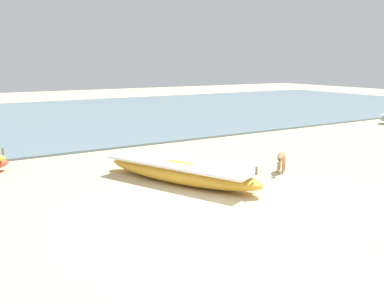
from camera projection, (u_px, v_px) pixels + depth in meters
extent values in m
plane|color=beige|center=(217.00, 212.00, 8.64)|extent=(80.00, 80.00, 0.00)
cube|color=slate|center=(47.00, 118.00, 23.04)|extent=(60.00, 20.00, 0.08)
cylinder|color=olive|center=(3.00, 151.00, 11.87)|extent=(0.06, 0.06, 0.20)
ellipsoid|color=gold|center=(180.00, 172.00, 10.77)|extent=(3.06, 4.87, 0.55)
cube|color=white|center=(180.00, 163.00, 10.72)|extent=(2.79, 4.33, 0.07)
cube|color=olive|center=(191.00, 168.00, 10.54)|extent=(0.93, 0.51, 0.04)
cylinder|color=olive|center=(256.00, 171.00, 9.47)|extent=(0.06, 0.06, 0.20)
ellipsoid|color=tan|center=(282.00, 157.00, 11.76)|extent=(0.66, 0.61, 0.28)
ellipsoid|color=tan|center=(280.00, 159.00, 11.36)|extent=(0.24, 0.23, 0.15)
sphere|color=#2D2119|center=(279.00, 160.00, 11.28)|extent=(0.08, 0.08, 0.06)
cylinder|color=tan|center=(283.00, 168.00, 11.63)|extent=(0.06, 0.06, 0.32)
cylinder|color=tan|center=(278.00, 168.00, 11.67)|extent=(0.06, 0.06, 0.32)
cylinder|color=tan|center=(284.00, 165.00, 11.97)|extent=(0.06, 0.06, 0.32)
cylinder|color=tan|center=(280.00, 164.00, 12.02)|extent=(0.06, 0.06, 0.32)
cylinder|color=#2D2119|center=(283.00, 155.00, 12.08)|extent=(0.02, 0.02, 0.26)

